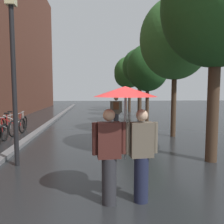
% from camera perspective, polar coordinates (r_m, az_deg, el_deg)
% --- Properties ---
extents(ground_plane, '(80.00, 80.00, 0.00)m').
position_cam_1_polar(ground_plane, '(4.14, 3.92, -23.65)').
color(ground_plane, '#26282B').
extents(kerb_strip, '(0.30, 36.00, 0.12)m').
position_cam_1_polar(kerb_strip, '(13.98, -15.40, -2.80)').
color(kerb_strip, slate).
rests_on(kerb_strip, ground).
extents(street_tree_0, '(2.99, 2.99, 5.88)m').
position_cam_1_polar(street_tree_0, '(7.34, 24.43, 22.47)').
color(street_tree_0, '#473323').
rests_on(street_tree_0, ground).
extents(street_tree_1, '(2.98, 2.98, 5.86)m').
position_cam_1_polar(street_tree_1, '(10.54, 15.30, 16.92)').
color(street_tree_1, '#473323').
rests_on(street_tree_1, ground).
extents(street_tree_2, '(2.46, 2.46, 4.71)m').
position_cam_1_polar(street_tree_2, '(14.04, 8.77, 10.67)').
color(street_tree_2, '#473323').
rests_on(street_tree_2, ground).
extents(street_tree_3, '(2.62, 2.62, 5.11)m').
position_cam_1_polar(street_tree_3, '(17.73, 6.90, 10.92)').
color(street_tree_3, '#473323').
rests_on(street_tree_3, ground).
extents(street_tree_4, '(2.83, 2.83, 5.09)m').
position_cam_1_polar(street_tree_4, '(21.54, 4.37, 9.77)').
color(street_tree_4, '#473323').
rests_on(street_tree_4, ground).
extents(street_tree_5, '(2.40, 2.40, 4.90)m').
position_cam_1_polar(street_tree_5, '(24.69, 3.41, 9.03)').
color(street_tree_5, '#473323').
rests_on(street_tree_5, ground).
extents(parked_bicycle_5, '(1.16, 0.82, 0.96)m').
position_cam_1_polar(parked_bicycle_5, '(11.13, -25.69, -3.57)').
color(parked_bicycle_5, black).
rests_on(parked_bicycle_5, ground).
extents(parked_bicycle_6, '(1.15, 0.81, 0.96)m').
position_cam_1_polar(parked_bicycle_6, '(11.86, -23.52, -2.96)').
color(parked_bicycle_6, black).
rests_on(parked_bicycle_6, ground).
extents(parked_bicycle_7, '(1.09, 0.72, 0.96)m').
position_cam_1_polar(parked_bicycle_7, '(12.70, -22.87, -2.41)').
color(parked_bicycle_7, black).
rests_on(parked_bicycle_7, ground).
extents(couple_under_umbrella, '(1.17, 1.10, 2.08)m').
position_cam_1_polar(couple_under_umbrella, '(4.05, 3.33, -3.61)').
color(couple_under_umbrella, '#2D2D33').
rests_on(couple_under_umbrella, ground).
extents(street_lamp_post, '(0.24, 0.24, 4.45)m').
position_cam_1_polar(street_lamp_post, '(6.57, -23.10, 10.06)').
color(street_lamp_post, black).
rests_on(street_lamp_post, ground).
extents(pedestrian_walking_midground, '(0.59, 0.35, 1.71)m').
position_cam_1_polar(pedestrian_walking_midground, '(11.40, 1.02, -0.14)').
color(pedestrian_walking_midground, '#2D2D33').
rests_on(pedestrian_walking_midground, ground).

